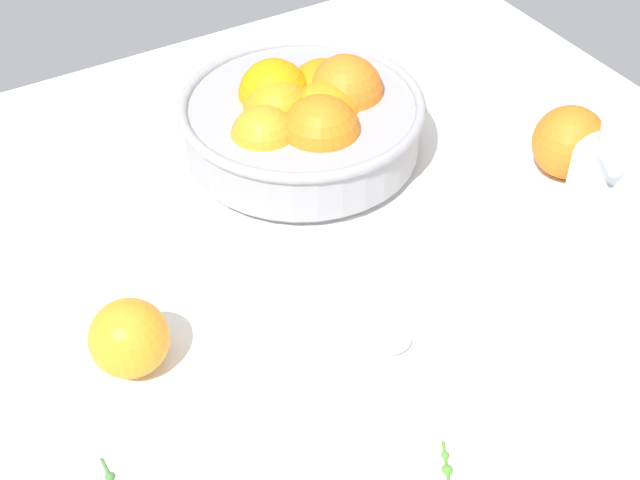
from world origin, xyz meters
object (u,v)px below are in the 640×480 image
at_px(loose_orange_1, 569,142).
at_px(juice_pitcher, 628,214).
at_px(fruit_bowl, 305,120).
at_px(spoon, 369,356).
at_px(loose_orange_2, 129,338).

bearing_deg(loose_orange_1, juice_pitcher, -111.45).
relative_size(fruit_bowl, juice_pitcher, 1.59).
bearing_deg(juice_pitcher, spoon, 176.60).
relative_size(juice_pitcher, loose_orange_1, 2.12).
bearing_deg(juice_pitcher, loose_orange_1, 68.55).
relative_size(loose_orange_2, spoon, 0.53).
xyz_separation_m(fruit_bowl, loose_orange_1, (0.23, -0.17, -0.01)).
height_order(juice_pitcher, loose_orange_2, juice_pitcher).
relative_size(fruit_bowl, spoon, 2.06).
bearing_deg(juice_pitcher, fruit_bowl, 120.30).
relative_size(juice_pitcher, loose_orange_2, 2.43).
bearing_deg(spoon, loose_orange_2, 151.33).
xyz_separation_m(juice_pitcher, loose_orange_2, (-0.46, 0.12, -0.03)).
bearing_deg(loose_orange_1, fruit_bowl, 143.57).
bearing_deg(juice_pitcher, loose_orange_2, 165.88).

